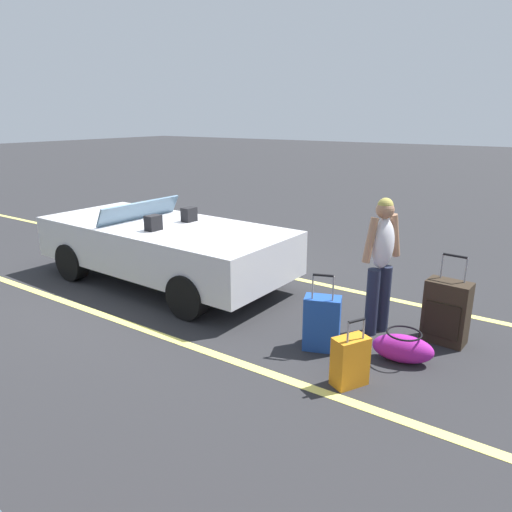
% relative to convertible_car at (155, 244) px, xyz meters
% --- Properties ---
extents(ground_plane, '(80.00, 80.00, 0.00)m').
position_rel_convertible_car_xyz_m(ground_plane, '(-0.21, 0.01, -0.59)').
color(ground_plane, '#28282B').
extents(lot_line_near, '(18.00, 0.12, 0.01)m').
position_rel_convertible_car_xyz_m(lot_line_near, '(-0.21, -1.27, -0.59)').
color(lot_line_near, '#EAE066').
rests_on(lot_line_near, ground_plane).
extents(lot_line_mid, '(18.00, 0.12, 0.01)m').
position_rel_convertible_car_xyz_m(lot_line_mid, '(-0.21, 1.43, -0.59)').
color(lot_line_mid, '#EAE066').
rests_on(lot_line_mid, ground_plane).
extents(convertible_car, '(4.19, 1.94, 1.24)m').
position_rel_convertible_car_xyz_m(convertible_car, '(0.00, 0.00, 0.00)').
color(convertible_car, silver).
rests_on(convertible_car, ground_plane).
extents(suitcase_large_black, '(0.50, 0.33, 1.04)m').
position_rel_convertible_car_xyz_m(suitcase_large_black, '(-4.37, -0.32, -0.22)').
color(suitcase_large_black, '#2D2319').
rests_on(suitcase_large_black, ground_plane).
extents(suitcase_medium_bright, '(0.46, 0.37, 0.91)m').
position_rel_convertible_car_xyz_m(suitcase_medium_bright, '(-3.27, 0.64, -0.28)').
color(suitcase_medium_bright, '#1E479E').
rests_on(suitcase_medium_bright, ground_plane).
extents(suitcase_small_carryon, '(0.34, 0.39, 0.72)m').
position_rel_convertible_car_xyz_m(suitcase_small_carryon, '(-3.83, 1.15, -0.34)').
color(suitcase_small_carryon, orange).
rests_on(suitcase_small_carryon, ground_plane).
extents(duffel_bag, '(0.69, 0.44, 0.34)m').
position_rel_convertible_car_xyz_m(duffel_bag, '(-4.12, 0.41, -0.43)').
color(duffel_bag, '#991E8C').
rests_on(duffel_bag, ground_plane).
extents(traveler_person, '(0.33, 0.59, 1.65)m').
position_rel_convertible_car_xyz_m(traveler_person, '(-3.62, -0.13, 0.34)').
color(traveler_person, '#1E2338').
rests_on(traveler_person, ground_plane).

